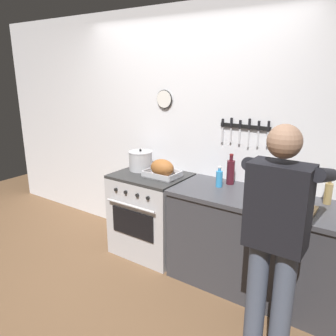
% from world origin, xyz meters
% --- Properties ---
extents(ground_plane, '(8.00, 8.00, 0.00)m').
position_xyz_m(ground_plane, '(0.00, 0.00, 0.00)').
color(ground_plane, brown).
extents(wall_back, '(6.00, 0.13, 2.60)m').
position_xyz_m(wall_back, '(0.00, 1.35, 1.30)').
color(wall_back, silver).
rests_on(wall_back, ground).
extents(counter_block, '(2.03, 0.65, 0.90)m').
position_xyz_m(counter_block, '(1.21, 0.99, 0.46)').
color(counter_block, '#38383D').
rests_on(counter_block, ground).
extents(stove, '(0.76, 0.67, 0.90)m').
position_xyz_m(stove, '(-0.22, 0.99, 0.45)').
color(stove, '#BCBCC1').
rests_on(stove, ground).
extents(person_cook, '(0.51, 0.63, 1.66)m').
position_xyz_m(person_cook, '(1.32, 0.33, 0.95)').
color(person_cook, '#4C566B').
rests_on(person_cook, ground).
extents(roasting_pan, '(0.35, 0.26, 0.19)m').
position_xyz_m(roasting_pan, '(-0.07, 0.99, 0.99)').
color(roasting_pan, '#B7B7BC').
rests_on(roasting_pan, stove).
extents(stock_pot, '(0.26, 0.26, 0.24)m').
position_xyz_m(stock_pot, '(-0.41, 1.06, 1.01)').
color(stock_pot, '#B7B7BC').
rests_on(stock_pot, stove).
extents(cutting_board, '(0.36, 0.24, 0.02)m').
position_xyz_m(cutting_board, '(1.26, 0.90, 0.91)').
color(cutting_board, tan).
rests_on(cutting_board, counter_block).
extents(bottle_wine_red, '(0.08, 0.08, 0.30)m').
position_xyz_m(bottle_wine_red, '(0.60, 1.18, 1.03)').
color(bottle_wine_red, '#47141E').
rests_on(bottle_wine_red, counter_block).
extents(bottle_vinegar, '(0.06, 0.06, 0.23)m').
position_xyz_m(bottle_vinegar, '(1.48, 1.17, 1.00)').
color(bottle_vinegar, '#997F4C').
rests_on(bottle_vinegar, counter_block).
extents(bottle_cooking_oil, '(0.07, 0.07, 0.27)m').
position_xyz_m(bottle_cooking_oil, '(1.32, 1.04, 1.01)').
color(bottle_cooking_oil, gold).
rests_on(bottle_cooking_oil, counter_block).
extents(bottle_hot_sauce, '(0.05, 0.05, 0.16)m').
position_xyz_m(bottle_hot_sauce, '(0.98, 1.21, 0.96)').
color(bottle_hot_sauce, red).
rests_on(bottle_hot_sauce, counter_block).
extents(bottle_dish_soap, '(0.06, 0.06, 0.20)m').
position_xyz_m(bottle_dish_soap, '(0.55, 1.05, 0.98)').
color(bottle_dish_soap, '#338CCC').
rests_on(bottle_dish_soap, counter_block).
extents(bottle_soy_sauce, '(0.06, 0.06, 0.22)m').
position_xyz_m(bottle_soy_sauce, '(1.19, 1.13, 0.99)').
color(bottle_soy_sauce, black).
rests_on(bottle_soy_sauce, counter_block).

